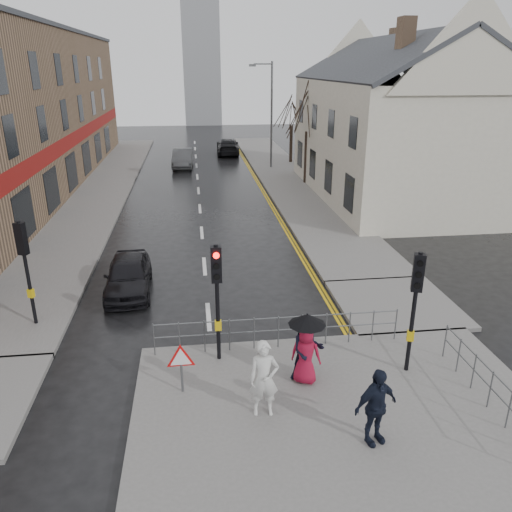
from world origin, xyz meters
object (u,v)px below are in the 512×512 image
object	(u,v)px
pedestrian_b	(308,350)
car_parked	(128,275)
car_mid	(183,158)
pedestrian_a	(264,379)
pedestrian_with_umbrella	(306,345)
pedestrian_d	(376,407)

from	to	relation	value
pedestrian_b	car_parked	bearing A→B (deg)	132.40
pedestrian_b	car_mid	size ratio (longest dim) A/B	0.39
car_parked	car_mid	bearing A→B (deg)	83.60
pedestrian_a	car_mid	distance (m)	31.79
pedestrian_a	pedestrian_with_umbrella	bearing A→B (deg)	45.42
pedestrian_b	car_parked	world-z (taller)	pedestrian_b
pedestrian_a	car_mid	size ratio (longest dim) A/B	0.43
pedestrian_a	car_parked	xyz separation A→B (m)	(-3.94, 7.63, -0.42)
car_mid	pedestrian_b	bearing A→B (deg)	-81.14
pedestrian_a	car_parked	bearing A→B (deg)	120.54
pedestrian_b	pedestrian_with_umbrella	world-z (taller)	pedestrian_with_umbrella
pedestrian_a	car_mid	xyz separation A→B (m)	(-2.21, 31.71, -0.36)
pedestrian_b	car_parked	xyz separation A→B (m)	(-5.25, 6.40, -0.34)
pedestrian_b	car_mid	bearing A→B (deg)	99.65
pedestrian_b	pedestrian_with_umbrella	xyz separation A→B (m)	(-0.07, -0.10, 0.22)
car_parked	car_mid	distance (m)	24.15
pedestrian_d	car_mid	bearing A→B (deg)	78.96
pedestrian_with_umbrella	pedestrian_b	bearing A→B (deg)	57.50
pedestrian_with_umbrella	pedestrian_d	xyz separation A→B (m)	(0.99, -2.36, -0.18)
pedestrian_b	pedestrian_d	xyz separation A→B (m)	(0.93, -2.47, 0.03)
pedestrian_b	car_parked	distance (m)	8.28
pedestrian_d	car_parked	bearing A→B (deg)	106.12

